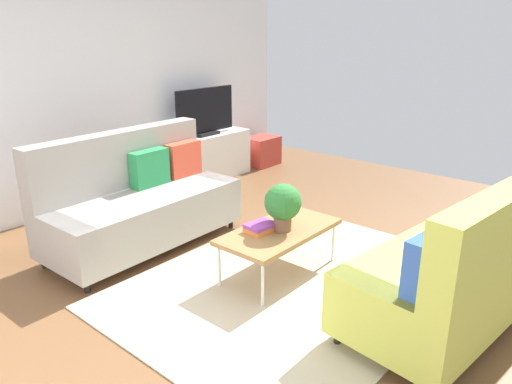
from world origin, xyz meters
name	(u,v)px	position (x,y,z in m)	size (l,w,h in m)	color
ground_plane	(276,271)	(0.00, 0.00, 0.00)	(7.68, 7.68, 0.00)	brown
wall_far	(86,82)	(0.00, 2.80, 1.45)	(6.40, 0.12, 2.90)	silver
area_rug	(294,282)	(-0.07, -0.25, 0.01)	(2.90, 2.20, 0.01)	beige
couch_beige	(140,201)	(-0.41, 1.37, 0.45)	(1.92, 0.89, 1.10)	gray
couch_green	(463,266)	(0.25, -1.47, 0.45)	(1.98, 1.05, 1.10)	#C1CC51
coffee_table	(280,232)	(-0.02, -0.05, 0.39)	(1.10, 0.56, 0.42)	#9E7042
tv_console	(206,157)	(1.51, 2.46, 0.32)	(1.40, 0.44, 0.64)	silver
tv	(205,112)	(1.51, 2.44, 0.95)	(1.00, 0.20, 0.64)	black
storage_trunk	(261,151)	(2.61, 2.36, 0.22)	(0.52, 0.40, 0.44)	#B2382D
potted_plant	(283,204)	(-0.02, -0.08, 0.65)	(0.31, 0.31, 0.41)	brown
table_book_0	(260,229)	(-0.16, 0.04, 0.44)	(0.24, 0.18, 0.04)	orange
table_book_1	(260,225)	(-0.16, 0.04, 0.47)	(0.24, 0.18, 0.03)	purple
vase_0	(170,134)	(0.93, 2.51, 0.73)	(0.10, 0.10, 0.19)	#4C72B2
bottle_0	(183,132)	(1.09, 2.42, 0.75)	(0.06, 0.06, 0.22)	purple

